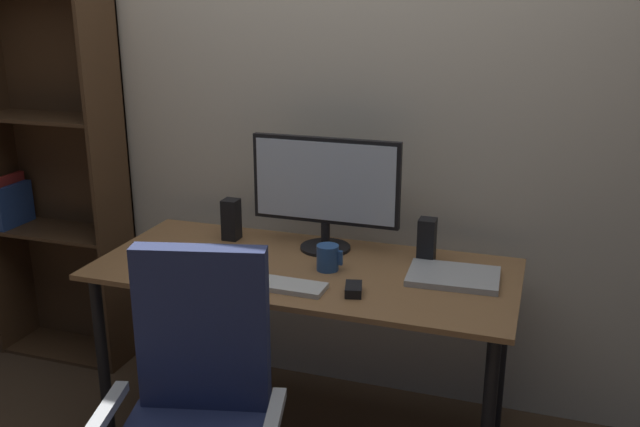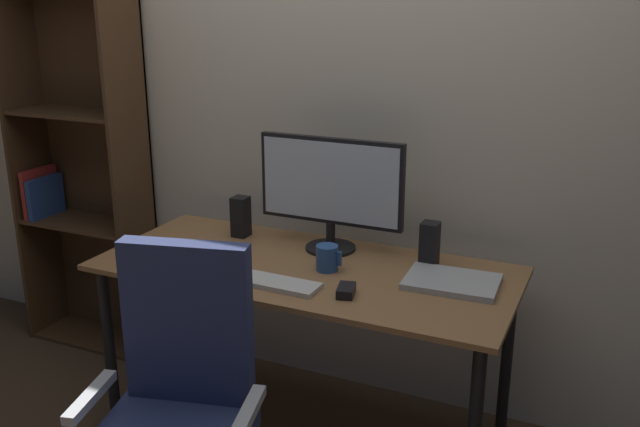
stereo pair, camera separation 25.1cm
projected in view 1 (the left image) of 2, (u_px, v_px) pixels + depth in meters
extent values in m
cube|color=beige|center=(345.00, 98.00, 2.88)|extent=(6.40, 0.10, 2.60)
cube|color=olive|center=(304.00, 269.00, 2.59)|extent=(1.56, 0.69, 0.02)
cylinder|color=black|center=(103.00, 363.00, 2.66)|extent=(0.04, 0.04, 0.72)
cylinder|color=black|center=(178.00, 303.00, 3.18)|extent=(0.04, 0.04, 0.72)
cylinder|color=black|center=(501.00, 352.00, 2.74)|extent=(0.04, 0.04, 0.72)
cylinder|color=black|center=(325.00, 247.00, 2.77)|extent=(0.20, 0.20, 0.01)
cylinder|color=black|center=(325.00, 234.00, 2.75)|extent=(0.04, 0.04, 0.10)
cube|color=black|center=(326.00, 181.00, 2.68)|extent=(0.59, 0.03, 0.34)
cube|color=silver|center=(324.00, 182.00, 2.67)|extent=(0.56, 0.01, 0.31)
cube|color=silver|center=(284.00, 285.00, 2.40)|extent=(0.29, 0.12, 0.02)
cube|color=black|center=(354.00, 289.00, 2.35)|extent=(0.08, 0.11, 0.03)
cylinder|color=#285193|center=(328.00, 257.00, 2.55)|extent=(0.08, 0.08, 0.10)
cube|color=#285193|center=(341.00, 258.00, 2.53)|extent=(0.02, 0.01, 0.05)
cube|color=#B7BABC|center=(453.00, 276.00, 2.47)|extent=(0.33, 0.24, 0.02)
cube|color=black|center=(231.00, 219.00, 2.86)|extent=(0.06, 0.07, 0.17)
cube|color=black|center=(427.00, 240.00, 2.61)|extent=(0.06, 0.07, 0.17)
cube|color=navy|center=(203.00, 328.00, 2.09)|extent=(0.41, 0.17, 0.52)
cube|color=#B7BABC|center=(107.00, 410.00, 1.98)|extent=(0.10, 0.26, 0.03)
cube|color=#B7BABC|center=(274.00, 417.00, 1.94)|extent=(0.10, 0.26, 0.03)
cube|color=#4C331E|center=(111.00, 181.00, 3.13)|extent=(0.02, 0.28, 1.81)
cube|color=#4C331E|center=(71.00, 169.00, 3.34)|extent=(0.65, 0.01, 1.81)
cube|color=#4C331E|center=(73.00, 348.00, 3.49)|extent=(0.62, 0.26, 0.02)
cube|color=#4C331E|center=(59.00, 231.00, 3.30)|extent=(0.62, 0.26, 0.02)
cube|color=#4C331E|center=(46.00, 118.00, 3.14)|extent=(0.62, 0.26, 0.02)
cube|color=#B22D28|center=(9.00, 200.00, 3.34)|extent=(0.02, 0.22, 0.24)
cube|color=#28478C|center=(15.00, 205.00, 3.33)|extent=(0.03, 0.22, 0.20)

